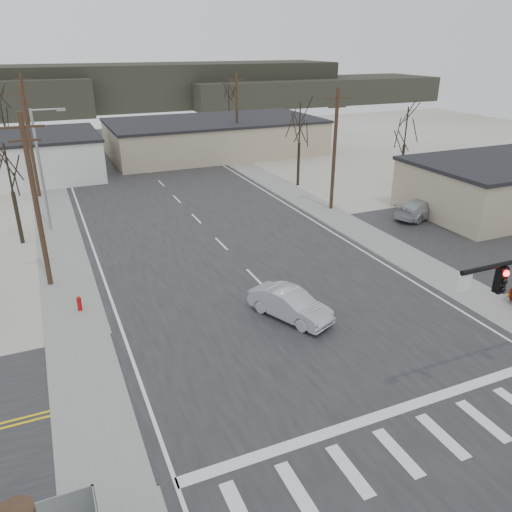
{
  "coord_description": "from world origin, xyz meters",
  "views": [
    {
      "loc": [
        -10.88,
        -17.24,
        13.3
      ],
      "look_at": [
        -0.98,
        5.54,
        2.6
      ],
      "focal_mm": 35.0,
      "sensor_mm": 36.0,
      "label": 1
    }
  ],
  "objects": [
    {
      "name": "ground",
      "position": [
        0.0,
        0.0,
        0.0
      ],
      "size": [
        140.0,
        140.0,
        0.0
      ],
      "primitive_type": "plane",
      "color": "silver",
      "rests_on": "ground"
    },
    {
      "name": "main_road",
      "position": [
        0.0,
        15.0,
        0.02
      ],
      "size": [
        18.0,
        110.0,
        0.05
      ],
      "primitive_type": "cube",
      "color": "black",
      "rests_on": "ground"
    },
    {
      "name": "cross_road",
      "position": [
        0.0,
        0.0,
        0.02
      ],
      "size": [
        90.0,
        10.0,
        0.04
      ],
      "primitive_type": "cube",
      "color": "black",
      "rests_on": "ground"
    },
    {
      "name": "sidewalk_left",
      "position": [
        -10.6,
        20.0,
        0.03
      ],
      "size": [
        3.0,
        90.0,
        0.06
      ],
      "primitive_type": "cube",
      "color": "gray",
      "rests_on": "ground"
    },
    {
      "name": "sidewalk_right",
      "position": [
        10.6,
        20.0,
        0.03
      ],
      "size": [
        3.0,
        90.0,
        0.06
      ],
      "primitive_type": "cube",
      "color": "gray",
      "rests_on": "ground"
    },
    {
      "name": "fire_hydrant",
      "position": [
        -10.2,
        8.0,
        0.45
      ],
      "size": [
        0.24,
        0.24,
        0.87
      ],
      "color": "#A50C0C",
      "rests_on": "ground"
    },
    {
      "name": "building_right_far",
      "position": [
        10.0,
        44.0,
        2.15
      ],
      "size": [
        26.3,
        14.3,
        4.3
      ],
      "color": "tan",
      "rests_on": "ground"
    },
    {
      "name": "building_lot",
      "position": [
        24.0,
        12.0,
        2.16
      ],
      "size": [
        14.3,
        10.3,
        4.3
      ],
      "color": "tan",
      "rests_on": "ground"
    },
    {
      "name": "upole_left_b",
      "position": [
        -11.5,
        12.0,
        5.22
      ],
      "size": [
        2.2,
        0.3,
        10.0
      ],
      "color": "#3F2C1D",
      "rests_on": "ground"
    },
    {
      "name": "upole_left_c",
      "position": [
        -11.5,
        32.0,
        5.22
      ],
      "size": [
        2.2,
        0.3,
        10.0
      ],
      "color": "#3F2C1D",
      "rests_on": "ground"
    },
    {
      "name": "upole_left_d",
      "position": [
        -11.5,
        52.0,
        5.22
      ],
      "size": [
        2.2,
        0.3,
        10.0
      ],
      "color": "#3F2C1D",
      "rests_on": "ground"
    },
    {
      "name": "upole_right_a",
      "position": [
        11.5,
        18.0,
        5.22
      ],
      "size": [
        2.2,
        0.3,
        10.0
      ],
      "color": "#3F2C1D",
      "rests_on": "ground"
    },
    {
      "name": "upole_right_b",
      "position": [
        11.5,
        40.0,
        5.22
      ],
      "size": [
        2.2,
        0.3,
        10.0
      ],
      "color": "#3F2C1D",
      "rests_on": "ground"
    },
    {
      "name": "streetlight_main",
      "position": [
        -10.8,
        22.0,
        5.09
      ],
      "size": [
        2.4,
        0.25,
        9.0
      ],
      "color": "gray",
      "rests_on": "ground"
    },
    {
      "name": "tree_left_near",
      "position": [
        -13.0,
        20.0,
        5.23
      ],
      "size": [
        3.3,
        3.3,
        7.35
      ],
      "color": "#2B241A",
      "rests_on": "ground"
    },
    {
      "name": "tree_right_mid",
      "position": [
        12.5,
        26.0,
        5.93
      ],
      "size": [
        3.74,
        3.74,
        8.33
      ],
      "color": "#2B241A",
      "rests_on": "ground"
    },
    {
      "name": "tree_left_far",
      "position": [
        -14.0,
        46.0,
        6.28
      ],
      "size": [
        3.96,
        3.96,
        8.82
      ],
      "color": "#2B241A",
      "rests_on": "ground"
    },
    {
      "name": "tree_right_far",
      "position": [
        15.0,
        52.0,
        5.58
      ],
      "size": [
        3.52,
        3.52,
        7.84
      ],
      "color": "#2B241A",
      "rests_on": "ground"
    },
    {
      "name": "tree_lot",
      "position": [
        22.0,
        22.0,
        5.58
      ],
      "size": [
        3.52,
        3.52,
        7.84
      ],
      "color": "#2B241A",
      "rests_on": "ground"
    },
    {
      "name": "hill_center",
      "position": [
        15.0,
        96.0,
        4.5
      ],
      "size": [
        80.0,
        18.0,
        9.0
      ],
      "primitive_type": "cube",
      "color": "#333026",
      "rests_on": "ground"
    },
    {
      "name": "hill_right",
      "position": [
        50.0,
        90.0,
        2.75
      ],
      "size": [
        60.0,
        18.0,
        5.5
      ],
      "primitive_type": "cube",
      "color": "#333026",
      "rests_on": "ground"
    },
    {
      "name": "sedan_crossing",
      "position": [
        -0.22,
        2.86,
        0.81
      ],
      "size": [
        3.38,
        4.89,
        1.53
      ],
      "primitive_type": "imported",
      "rotation": [
        0.0,
        0.0,
        0.42
      ],
      "color": "#A8ACB3",
      "rests_on": "main_road"
    },
    {
      "name": "car_far_a",
      "position": [
        3.44,
        43.84,
        0.74
      ],
      "size": [
        3.14,
        5.16,
        1.4
      ],
      "primitive_type": "imported",
      "rotation": [
        0.0,
        0.0,
        3.4
      ],
      "color": "black",
      "rests_on": "main_road"
    },
    {
      "name": "car_far_b",
      "position": [
        -5.86,
        47.34,
        0.74
      ],
      "size": [
        2.95,
        4.39,
        1.39
      ],
      "primitive_type": "imported",
      "rotation": [
        0.0,
        0.0,
        0.35
      ],
      "color": "black",
      "rests_on": "main_road"
    },
    {
      "name": "car_parked_silver",
      "position": [
        16.85,
        13.0,
        0.78
      ],
      "size": [
        5.49,
        3.46,
        1.48
      ],
      "primitive_type": "imported",
      "rotation": [
        0.0,
        0.0,
        1.86
      ],
      "color": "#A7ACB2",
      "rests_on": "parking_lot"
    }
  ]
}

